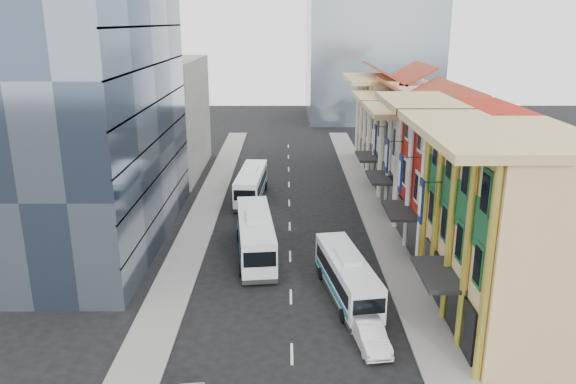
{
  "coord_description": "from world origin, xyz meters",
  "views": [
    {
      "loc": [
        -0.31,
        -27.2,
        18.4
      ],
      "look_at": [
        -0.16,
        19.72,
        4.05
      ],
      "focal_mm": 35.0,
      "sensor_mm": 36.0,
      "label": 1
    }
  ],
  "objects_px": {
    "bus_left_far": "(251,183)",
    "sedan_right": "(370,334)",
    "shophouse_tan": "(519,231)",
    "bus_right": "(347,276)",
    "bus_left_near": "(255,235)",
    "office_tower": "(79,65)"
  },
  "relations": [
    {
      "from": "shophouse_tan",
      "to": "bus_right",
      "type": "bearing_deg",
      "value": 163.6
    },
    {
      "from": "bus_left_near",
      "to": "bus_left_far",
      "type": "xyz_separation_m",
      "value": [
        -1.26,
        15.41,
        -0.14
      ]
    },
    {
      "from": "bus_right",
      "to": "sedan_right",
      "type": "height_order",
      "value": "bus_right"
    },
    {
      "from": "bus_left_far",
      "to": "sedan_right",
      "type": "relative_size",
      "value": 2.39
    },
    {
      "from": "bus_left_near",
      "to": "bus_right",
      "type": "distance_m",
      "value": 9.78
    },
    {
      "from": "bus_right",
      "to": "bus_left_far",
      "type": "bearing_deg",
      "value": 99.97
    },
    {
      "from": "bus_left_far",
      "to": "sedan_right",
      "type": "height_order",
      "value": "bus_left_far"
    },
    {
      "from": "shophouse_tan",
      "to": "bus_left_near",
      "type": "bearing_deg",
      "value": 148.93
    },
    {
      "from": "bus_left_near",
      "to": "sedan_right",
      "type": "height_order",
      "value": "bus_left_near"
    },
    {
      "from": "office_tower",
      "to": "sedan_right",
      "type": "bearing_deg",
      "value": -38.36
    },
    {
      "from": "shophouse_tan",
      "to": "bus_left_near",
      "type": "xyz_separation_m",
      "value": [
        -16.81,
        10.13,
        -4.16
      ]
    },
    {
      "from": "office_tower",
      "to": "bus_right",
      "type": "bearing_deg",
      "value": -27.83
    },
    {
      "from": "bus_left_near",
      "to": "sedan_right",
      "type": "bearing_deg",
      "value": -66.88
    },
    {
      "from": "shophouse_tan",
      "to": "office_tower",
      "type": "bearing_deg",
      "value": 155.7
    },
    {
      "from": "office_tower",
      "to": "bus_left_near",
      "type": "bearing_deg",
      "value": -15.27
    },
    {
      "from": "shophouse_tan",
      "to": "bus_right",
      "type": "xyz_separation_m",
      "value": [
        -10.13,
        2.98,
        -4.39
      ]
    },
    {
      "from": "bus_left_near",
      "to": "bus_right",
      "type": "bearing_deg",
      "value": -53.06
    },
    {
      "from": "bus_left_near",
      "to": "shophouse_tan",
      "type": "bearing_deg",
      "value": -37.18
    },
    {
      "from": "shophouse_tan",
      "to": "sedan_right",
      "type": "relative_size",
      "value": 3.14
    },
    {
      "from": "office_tower",
      "to": "bus_left_near",
      "type": "relative_size",
      "value": 2.61
    },
    {
      "from": "bus_right",
      "to": "sedan_right",
      "type": "relative_size",
      "value": 2.25
    },
    {
      "from": "bus_left_far",
      "to": "sedan_right",
      "type": "xyz_separation_m",
      "value": [
        8.66,
        -28.63,
        -0.97
      ]
    }
  ]
}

